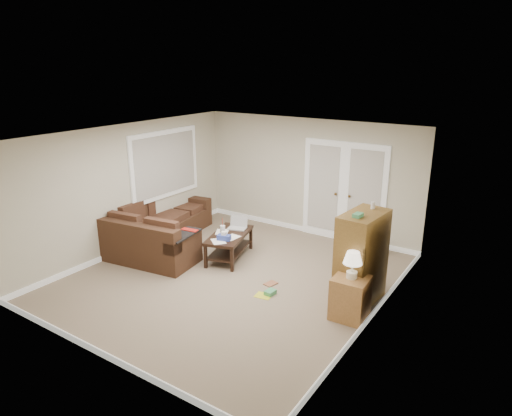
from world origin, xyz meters
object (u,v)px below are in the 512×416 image
Objects in this scene: sectional_sofa at (159,231)px; tv_armoire at (361,258)px; coffee_table at (230,244)px; side_cabinet at (350,294)px.

tv_armoire is at bearing -6.09° from sectional_sofa.
side_cabinet is (2.76, -0.78, 0.11)m from coffee_table.
sectional_sofa is 4.30m from side_cabinet.
tv_armoire reaches higher than sectional_sofa.
coffee_table is 1.27× the size of side_cabinet.
tv_armoire is at bearing -21.34° from coffee_table.
side_cabinet is (4.28, -0.42, 0.05)m from sectional_sofa.
sectional_sofa is at bearing -173.34° from tv_armoire.
coffee_table is (1.52, 0.35, -0.06)m from sectional_sofa.
sectional_sofa is 2.13× the size of coffee_table.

